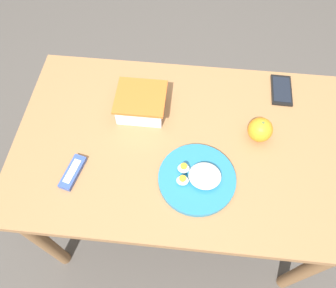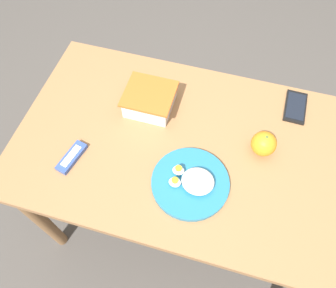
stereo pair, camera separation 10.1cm
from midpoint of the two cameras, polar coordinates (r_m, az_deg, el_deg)
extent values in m
plane|color=#4C4742|center=(1.83, 0.05, -11.57)|extent=(10.00, 10.00, 0.00)
cube|color=#996B42|center=(1.18, 0.08, -0.14)|extent=(1.20, 0.74, 0.03)
cylinder|color=brown|center=(1.53, -22.78, -15.48)|extent=(0.05, 0.05, 0.70)
cylinder|color=brown|center=(1.49, 21.38, -19.81)|extent=(0.05, 0.05, 0.70)
cylinder|color=brown|center=(1.76, -16.83, 4.15)|extent=(0.05, 0.05, 0.70)
cylinder|color=brown|center=(1.72, 19.53, 1.04)|extent=(0.05, 0.05, 0.70)
cube|color=white|center=(1.22, -7.04, 6.78)|extent=(0.17, 0.15, 0.07)
cube|color=beige|center=(1.23, -6.98, 6.44)|extent=(0.15, 0.14, 0.05)
cube|color=orange|center=(1.19, -7.25, 7.97)|extent=(0.18, 0.17, 0.01)
ellipsoid|color=tan|center=(1.21, -7.18, 6.45)|extent=(0.05, 0.04, 0.03)
sphere|color=orange|center=(1.17, 13.43, 2.27)|extent=(0.09, 0.09, 0.09)
cylinder|color=#4C662D|center=(1.14, 13.85, 3.40)|extent=(0.01, 0.01, 0.00)
cylinder|color=teal|center=(1.09, 2.43, -6.26)|extent=(0.26, 0.26, 0.02)
ellipsoid|color=white|center=(1.06, 3.76, -5.78)|extent=(0.11, 0.10, 0.04)
ellipsoid|color=white|center=(1.06, -0.17, -6.60)|extent=(0.04, 0.03, 0.03)
cylinder|color=#F4A823|center=(1.05, -0.17, -6.25)|extent=(0.02, 0.02, 0.01)
ellipsoid|color=white|center=(1.08, 0.08, -4.47)|extent=(0.04, 0.03, 0.03)
cylinder|color=#F4A823|center=(1.06, 0.08, -4.09)|extent=(0.02, 0.02, 0.01)
cube|color=#334C9E|center=(1.16, -18.66, -4.89)|extent=(0.07, 0.13, 0.02)
cube|color=white|center=(1.15, -18.80, -4.67)|extent=(0.04, 0.09, 0.00)
cube|color=black|center=(1.35, 17.14, 8.81)|extent=(0.08, 0.15, 0.01)
cube|color=black|center=(1.35, 17.21, 8.96)|extent=(0.07, 0.13, 0.00)
camera|label=1|loc=(0.05, -92.56, -4.34)|focal=35.00mm
camera|label=2|loc=(0.05, 87.44, 4.34)|focal=35.00mm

